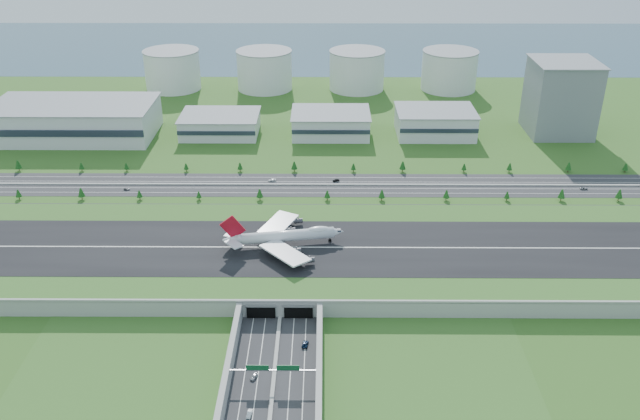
{
  "coord_description": "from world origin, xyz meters",
  "views": [
    {
      "loc": [
        19.86,
        -303.55,
        183.13
      ],
      "look_at": [
        17.77,
        35.0,
        12.21
      ],
      "focal_mm": 38.0,
      "sensor_mm": 36.0,
      "label": 1
    }
  ],
  "objects_px": {
    "boeing_747": "(284,236)",
    "car_5": "(336,180)",
    "car_1": "(249,414)",
    "car_2": "(305,344)",
    "office_tower": "(561,98)",
    "car_0": "(254,377)",
    "fuel_tank_a": "(172,70)",
    "car_7": "(272,180)",
    "car_6": "(584,188)",
    "car_4": "(127,189)"
  },
  "relations": [
    {
      "from": "boeing_747",
      "to": "car_5",
      "type": "distance_m",
      "value": 103.18
    },
    {
      "from": "fuel_tank_a",
      "to": "car_4",
      "type": "height_order",
      "value": "fuel_tank_a"
    },
    {
      "from": "fuel_tank_a",
      "to": "car_1",
      "type": "bearing_deg",
      "value": -75.11
    },
    {
      "from": "car_1",
      "to": "car_0",
      "type": "bearing_deg",
      "value": 98.79
    },
    {
      "from": "car_1",
      "to": "car_5",
      "type": "height_order",
      "value": "car_1"
    },
    {
      "from": "office_tower",
      "to": "fuel_tank_a",
      "type": "distance_m",
      "value": 340.18
    },
    {
      "from": "car_5",
      "to": "car_7",
      "type": "bearing_deg",
      "value": -112.84
    },
    {
      "from": "fuel_tank_a",
      "to": "car_0",
      "type": "height_order",
      "value": "fuel_tank_a"
    },
    {
      "from": "fuel_tank_a",
      "to": "boeing_747",
      "type": "bearing_deg",
      "value": -68.8
    },
    {
      "from": "car_0",
      "to": "car_6",
      "type": "relative_size",
      "value": 0.93
    },
    {
      "from": "car_0",
      "to": "car_7",
      "type": "relative_size",
      "value": 0.83
    },
    {
      "from": "boeing_747",
      "to": "car_1",
      "type": "bearing_deg",
      "value": -103.24
    },
    {
      "from": "boeing_747",
      "to": "car_4",
      "type": "bearing_deg",
      "value": 131.62
    },
    {
      "from": "boeing_747",
      "to": "car_6",
      "type": "xyz_separation_m",
      "value": [
        186.82,
        87.14,
        -12.85
      ]
    },
    {
      "from": "car_6",
      "to": "car_5",
      "type": "bearing_deg",
      "value": 84.22
    },
    {
      "from": "car_0",
      "to": "car_1",
      "type": "xyz_separation_m",
      "value": [
        0.17,
        -20.8,
        -0.01
      ]
    },
    {
      "from": "car_2",
      "to": "car_6",
      "type": "relative_size",
      "value": 1.09
    },
    {
      "from": "car_4",
      "to": "car_1",
      "type": "bearing_deg",
      "value": -150.14
    },
    {
      "from": "office_tower",
      "to": "boeing_747",
      "type": "height_order",
      "value": "office_tower"
    },
    {
      "from": "car_2",
      "to": "car_7",
      "type": "relative_size",
      "value": 0.97
    },
    {
      "from": "car_7",
      "to": "boeing_747",
      "type": "bearing_deg",
      "value": -1.06
    },
    {
      "from": "fuel_tank_a",
      "to": "car_0",
      "type": "xyz_separation_m",
      "value": [
        112.03,
        -401.34,
        -16.61
      ]
    },
    {
      "from": "office_tower",
      "to": "car_7",
      "type": "bearing_deg",
      "value": -156.29
    },
    {
      "from": "car_1",
      "to": "car_5",
      "type": "relative_size",
      "value": 1.04
    },
    {
      "from": "car_1",
      "to": "car_2",
      "type": "bearing_deg",
      "value": 72.92
    },
    {
      "from": "car_5",
      "to": "car_6",
      "type": "height_order",
      "value": "car_5"
    },
    {
      "from": "car_2",
      "to": "boeing_747",
      "type": "bearing_deg",
      "value": -72.19
    },
    {
      "from": "office_tower",
      "to": "car_2",
      "type": "bearing_deg",
      "value": -125.31
    },
    {
      "from": "fuel_tank_a",
      "to": "boeing_747",
      "type": "relative_size",
      "value": 0.78
    },
    {
      "from": "car_4",
      "to": "car_5",
      "type": "bearing_deg",
      "value": -80.45
    },
    {
      "from": "fuel_tank_a",
      "to": "car_7",
      "type": "height_order",
      "value": "fuel_tank_a"
    },
    {
      "from": "boeing_747",
      "to": "car_4",
      "type": "relative_size",
      "value": 16.44
    },
    {
      "from": "fuel_tank_a",
      "to": "car_6",
      "type": "relative_size",
      "value": 10.35
    },
    {
      "from": "car_2",
      "to": "car_5",
      "type": "distance_m",
      "value": 171.71
    },
    {
      "from": "fuel_tank_a",
      "to": "car_5",
      "type": "height_order",
      "value": "fuel_tank_a"
    },
    {
      "from": "fuel_tank_a",
      "to": "car_1",
      "type": "xyz_separation_m",
      "value": [
        112.2,
        -422.14,
        -16.62
      ]
    },
    {
      "from": "boeing_747",
      "to": "fuel_tank_a",
      "type": "bearing_deg",
      "value": 101.53
    },
    {
      "from": "car_0",
      "to": "car_7",
      "type": "distance_m",
      "value": 192.41
    },
    {
      "from": "office_tower",
      "to": "car_0",
      "type": "distance_m",
      "value": 354.9
    },
    {
      "from": "boeing_747",
      "to": "car_2",
      "type": "height_order",
      "value": "boeing_747"
    },
    {
      "from": "boeing_747",
      "to": "car_6",
      "type": "relative_size",
      "value": 13.19
    },
    {
      "from": "car_5",
      "to": "office_tower",
      "type": "bearing_deg",
      "value": 96.37
    },
    {
      "from": "boeing_747",
      "to": "car_7",
      "type": "height_order",
      "value": "boeing_747"
    },
    {
      "from": "boeing_747",
      "to": "car_1",
      "type": "relative_size",
      "value": 13.83
    },
    {
      "from": "office_tower",
      "to": "car_2",
      "type": "xyz_separation_m",
      "value": [
        -187.97,
        -265.35,
        -26.65
      ]
    },
    {
      "from": "office_tower",
      "to": "car_2",
      "type": "distance_m",
      "value": 326.27
    },
    {
      "from": "boeing_747",
      "to": "car_2",
      "type": "relative_size",
      "value": 12.12
    },
    {
      "from": "car_7",
      "to": "fuel_tank_a",
      "type": "bearing_deg",
      "value": -161.97
    },
    {
      "from": "car_2",
      "to": "car_5",
      "type": "relative_size",
      "value": 1.18
    },
    {
      "from": "car_0",
      "to": "boeing_747",
      "type": "bearing_deg",
      "value": 108.27
    }
  ]
}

